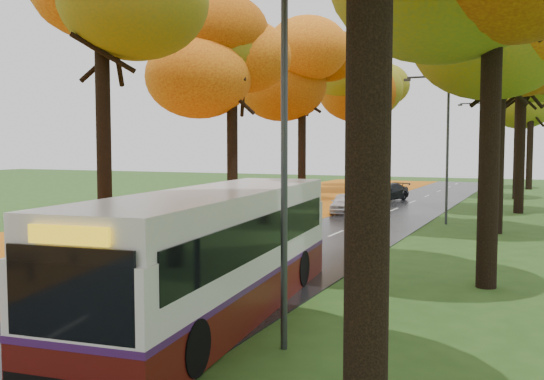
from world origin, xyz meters
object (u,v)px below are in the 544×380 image
Objects in this scene: car_white at (344,203)px; car_silver at (371,195)px; car_dark at (386,192)px; bus at (216,249)px; streetlamp_near at (273,120)px; streetlamp_mid at (443,136)px; streetlamp_far at (483,140)px.

car_white is 0.81× the size of car_silver.
car_dark is at bearing 83.50° from car_silver.
streetlamp_near is at bearing -41.90° from bus.
bus is at bearing -96.33° from streetlamp_mid.
streetlamp_mid is 20.75m from bus.
streetlamp_near is at bearing -86.02° from car_white.
car_dark is (0.23, 9.90, 0.03)m from car_white.
streetlamp_far is at bearing 80.37° from bus.
car_white is at bearing -72.65° from car_dark.
streetlamp_near is 35.30m from car_dark.
bus is (-2.26, 1.60, -3.07)m from streetlamp_near.
streetlamp_mid is 14.50m from car_dark.
car_dark is (-6.06, 34.54, -4.02)m from streetlamp_near.
streetlamp_mid is 1.77× the size of car_dark.
streetlamp_near is at bearing -84.74° from car_silver.
streetlamp_far reaches higher than car_white.
car_silver is at bearing -113.71° from streetlamp_far.
car_silver is (-3.83, 28.53, -0.87)m from bus.
streetlamp_near is 1.78× the size of car_silver.
streetlamp_far is at bearing 61.63° from car_white.
bus is (-2.26, -42.40, -3.07)m from streetlamp_far.
streetlamp_mid is 10.90m from car_silver.
streetlamp_mid is 1.00× the size of streetlamp_far.
car_silver is (-6.09, -13.86, -3.93)m from streetlamp_far.
streetlamp_far is 11.93m from car_dark.
streetlamp_mid is at bearing -45.49° from car_dark.
streetlamp_near is at bearing -61.34° from car_dark.
streetlamp_mid is at bearing -59.35° from car_silver.
streetlamp_far is 2.19× the size of car_white.
car_white is at bearing -108.01° from streetlamp_far.
car_white is at bearing 157.28° from streetlamp_mid.
streetlamp_mid is at bearing -90.00° from streetlamp_far.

